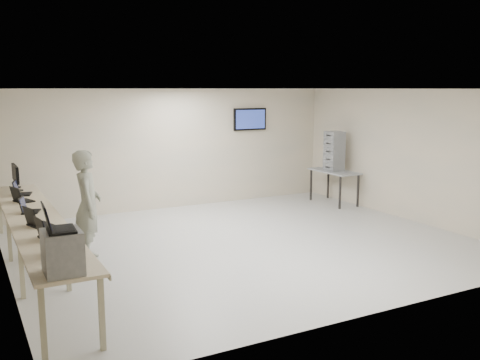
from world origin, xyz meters
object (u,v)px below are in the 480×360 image
equipment_box (63,252)px  side_table (334,173)px  soldier (88,206)px  workbench (35,222)px

equipment_box → side_table: size_ratio=0.33×
soldier → side_table: size_ratio=1.34×
workbench → soldier: size_ratio=3.28×
equipment_box → soldier: size_ratio=0.25×
workbench → equipment_box: (-0.06, -2.75, 0.30)m
equipment_box → side_table: (7.25, 4.79, -0.38)m
side_table → workbench: bearing=-164.1°
workbench → soldier: bearing=22.9°
workbench → side_table: bearing=15.9°
soldier → workbench: bearing=126.7°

